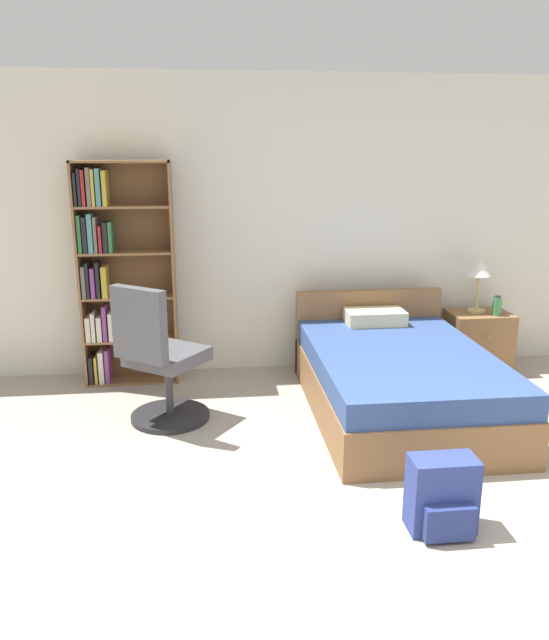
# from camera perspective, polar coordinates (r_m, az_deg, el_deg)

# --- Properties ---
(ground_plane) EXTENTS (14.00, 14.00, 0.00)m
(ground_plane) POSITION_cam_1_polar(r_m,az_deg,el_deg) (3.19, 14.36, -23.45)
(ground_plane) COLOR #A39989
(wall_back) EXTENTS (9.00, 0.06, 2.60)m
(wall_back) POSITION_cam_1_polar(r_m,az_deg,el_deg) (5.66, 3.68, 8.52)
(wall_back) COLOR silver
(wall_back) RESTS_ON ground_plane
(bookshelf) EXTENTS (0.79, 0.27, 1.89)m
(bookshelf) POSITION_cam_1_polar(r_m,az_deg,el_deg) (5.43, -14.35, 4.12)
(bookshelf) COLOR brown
(bookshelf) RESTS_ON ground_plane
(bed) EXTENTS (1.31, 1.98, 0.76)m
(bed) POSITION_cam_1_polar(r_m,az_deg,el_deg) (4.92, 11.11, -5.24)
(bed) COLOR brown
(bed) RESTS_ON ground_plane
(office_chair) EXTENTS (0.70, 0.72, 1.07)m
(office_chair) POSITION_cam_1_polar(r_m,az_deg,el_deg) (4.61, -10.45, -3.87)
(office_chair) COLOR #232326
(office_chair) RESTS_ON ground_plane
(nightstand) EXTENTS (0.54, 0.43, 0.54)m
(nightstand) POSITION_cam_1_polar(r_m,az_deg,el_deg) (6.02, 18.07, -1.84)
(nightstand) COLOR brown
(nightstand) RESTS_ON ground_plane
(table_lamp) EXTENTS (0.22, 0.22, 0.50)m
(table_lamp) POSITION_cam_1_polar(r_m,az_deg,el_deg) (5.89, 18.25, 4.35)
(table_lamp) COLOR tan
(table_lamp) RESTS_ON nightstand
(water_bottle) EXTENTS (0.08, 0.08, 0.18)m
(water_bottle) POSITION_cam_1_polar(r_m,az_deg,el_deg) (5.88, 19.68, 1.23)
(water_bottle) COLOR #3F8C4C
(water_bottle) RESTS_ON nightstand
(backpack_blue) EXTENTS (0.35, 0.26, 0.41)m
(backpack_blue) POSITION_cam_1_polar(r_m,az_deg,el_deg) (3.55, 15.10, -15.33)
(backpack_blue) COLOR navy
(backpack_blue) RESTS_ON ground_plane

